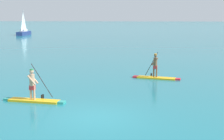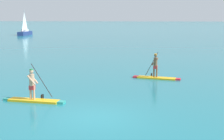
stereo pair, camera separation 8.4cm
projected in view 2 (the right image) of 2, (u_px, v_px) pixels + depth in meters
The scene contains 4 objects.
ground at pixel (94, 118), 14.00m from camera, with size 440.00×440.00×0.00m, color #1E727F.
paddleboarder_mid_center at pixel (34, 95), 16.54m from camera, with size 3.30×0.92×1.92m.
paddleboarder_far_right at pixel (156, 73), 22.55m from camera, with size 3.28×1.25×1.83m.
sailboat_left_horizon at pixel (25, 32), 71.45m from camera, with size 1.37×5.81×5.51m.
Camera 2 is at (2.10, -13.33, 4.31)m, focal length 52.70 mm.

